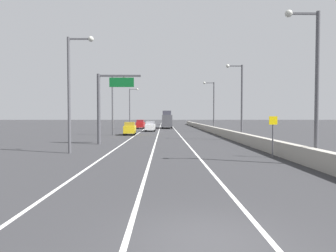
# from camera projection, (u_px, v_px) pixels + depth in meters

# --- Properties ---
(ground_plane) EXTENTS (320.00, 320.00, 0.00)m
(ground_plane) POSITION_uv_depth(u_px,v_px,m) (168.00, 128.00, 70.95)
(ground_plane) COLOR #2D2D30
(lane_stripe_left) EXTENTS (0.16, 130.00, 0.00)m
(lane_stripe_left) POSITION_uv_depth(u_px,v_px,m) (143.00, 130.00, 61.87)
(lane_stripe_left) COLOR silver
(lane_stripe_left) RESTS_ON ground_plane
(lane_stripe_center) EXTENTS (0.16, 130.00, 0.00)m
(lane_stripe_center) POSITION_uv_depth(u_px,v_px,m) (159.00, 130.00, 61.93)
(lane_stripe_center) COLOR silver
(lane_stripe_center) RESTS_ON ground_plane
(lane_stripe_right) EXTENTS (0.16, 130.00, 0.00)m
(lane_stripe_right) POSITION_uv_depth(u_px,v_px,m) (176.00, 130.00, 61.98)
(lane_stripe_right) COLOR silver
(lane_stripe_right) RESTS_ON ground_plane
(jersey_barrier_right) EXTENTS (0.60, 120.00, 1.10)m
(jersey_barrier_right) POSITION_uv_depth(u_px,v_px,m) (218.00, 131.00, 47.07)
(jersey_barrier_right) COLOR #9E998E
(jersey_barrier_right) RESTS_ON ground_plane
(overhead_sign_gantry) EXTENTS (4.68, 0.36, 7.50)m
(overhead_sign_gantry) POSITION_uv_depth(u_px,v_px,m) (106.00, 100.00, 30.98)
(overhead_sign_gantry) COLOR #47474C
(overhead_sign_gantry) RESTS_ON ground_plane
(speed_advisory_sign) EXTENTS (0.60, 0.11, 3.00)m
(speed_advisory_sign) POSITION_uv_depth(u_px,v_px,m) (273.00, 133.00, 21.05)
(speed_advisory_sign) COLOR #4C4C51
(speed_advisory_sign) RESTS_ON ground_plane
(lamp_post_right_near) EXTENTS (2.14, 0.44, 9.42)m
(lamp_post_right_near) POSITION_uv_depth(u_px,v_px,m) (313.00, 76.00, 17.66)
(lamp_post_right_near) COLOR #4C4C51
(lamp_post_right_near) RESTS_ON ground_plane
(lamp_post_right_second) EXTENTS (2.14, 0.44, 9.42)m
(lamp_post_right_second) POSITION_uv_depth(u_px,v_px,m) (240.00, 96.00, 36.03)
(lamp_post_right_second) COLOR #4C4C51
(lamp_post_right_second) RESTS_ON ground_plane
(lamp_post_right_third) EXTENTS (2.14, 0.44, 9.42)m
(lamp_post_right_third) POSITION_uv_depth(u_px,v_px,m) (212.00, 103.00, 54.39)
(lamp_post_right_third) COLOR #4C4C51
(lamp_post_right_third) RESTS_ON ground_plane
(lamp_post_left_near) EXTENTS (2.14, 0.44, 9.42)m
(lamp_post_left_near) POSITION_uv_depth(u_px,v_px,m) (72.00, 86.00, 23.39)
(lamp_post_left_near) COLOR #4C4C51
(lamp_post_left_near) RESTS_ON ground_plane
(lamp_post_left_mid) EXTENTS (2.14, 0.44, 9.42)m
(lamp_post_left_mid) POSITION_uv_depth(u_px,v_px,m) (114.00, 100.00, 45.42)
(lamp_post_left_mid) COLOR #4C4C51
(lamp_post_left_mid) RESTS_ON ground_plane
(lamp_post_left_far) EXTENTS (2.14, 0.44, 9.42)m
(lamp_post_left_far) POSITION_uv_depth(u_px,v_px,m) (131.00, 106.00, 67.46)
(lamp_post_left_far) COLOR #4C4C51
(lamp_post_left_far) RESTS_ON ground_plane
(car_red_0) EXTENTS (2.02, 4.62, 2.13)m
(car_red_0) POSITION_uv_depth(u_px,v_px,m) (140.00, 124.00, 69.75)
(car_red_0) COLOR red
(car_red_0) RESTS_ON ground_plane
(car_gray_1) EXTENTS (1.82, 4.14, 1.96)m
(car_gray_1) POSITION_uv_depth(u_px,v_px,m) (164.00, 122.00, 99.07)
(car_gray_1) COLOR slate
(car_gray_1) RESTS_ON ground_plane
(car_yellow_2) EXTENTS (1.95, 4.22, 2.07)m
(car_yellow_2) POSITION_uv_depth(u_px,v_px,m) (130.00, 129.00, 46.28)
(car_yellow_2) COLOR gold
(car_yellow_2) RESTS_ON ground_plane
(car_white_3) EXTENTS (1.96, 4.18, 2.00)m
(car_white_3) POSITION_uv_depth(u_px,v_px,m) (150.00, 126.00, 57.05)
(car_white_3) COLOR white
(car_white_3) RESTS_ON ground_plane
(box_truck) EXTENTS (2.48, 9.37, 4.37)m
(box_truck) POSITION_uv_depth(u_px,v_px,m) (167.00, 120.00, 71.87)
(box_truck) COLOR #4C4C51
(box_truck) RESTS_ON ground_plane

